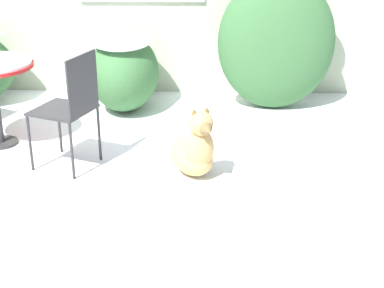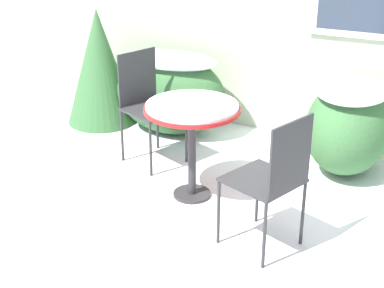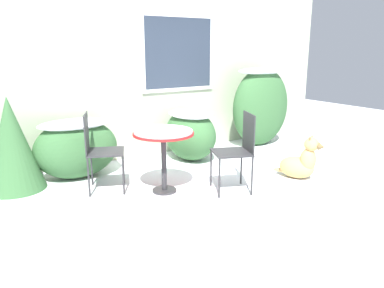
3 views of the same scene
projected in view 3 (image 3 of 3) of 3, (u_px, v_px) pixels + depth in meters
ground_plane at (219, 198)px, 4.57m from camera, size 16.00×16.00×0.00m
house_wall at (140, 60)px, 5.97m from camera, size 8.00×0.10×3.18m
shrub_left at (76, 147)px, 5.19m from camera, size 1.16×0.70×0.83m
shrub_middle at (190, 133)px, 6.04m from camera, size 0.73×1.01×0.81m
shrub_right at (261, 105)px, 6.88m from camera, size 1.23×0.60×1.43m
evergreen_bush at (12, 144)px, 4.71m from camera, size 0.74×0.74×1.21m
patio_table at (163, 139)px, 4.61m from camera, size 0.75×0.75×0.80m
patio_chair_near_table at (99, 148)px, 4.68m from camera, size 0.59×0.59×1.00m
patio_chair_far_side at (238, 148)px, 4.68m from camera, size 0.59×0.59×1.00m
dog at (301, 163)px, 5.20m from camera, size 0.49×0.66×0.63m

